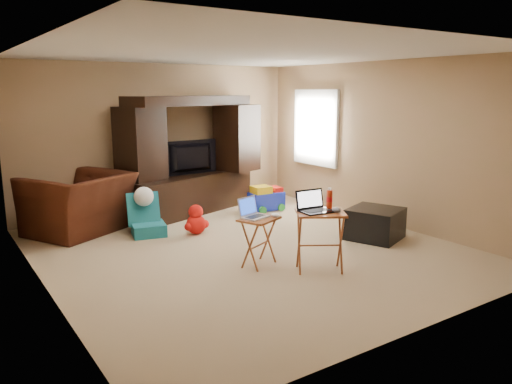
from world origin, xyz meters
TOP-DOWN VIEW (x-y plane):
  - floor at (0.00, 0.00)m, footprint 5.50×5.50m
  - ceiling at (0.00, 0.00)m, footprint 5.50×5.50m
  - wall_back at (0.00, 2.75)m, footprint 5.00×0.00m
  - wall_front at (0.00, -2.75)m, footprint 5.00×0.00m
  - wall_left at (-2.50, 0.00)m, footprint 0.00×5.50m
  - wall_right at (2.50, 0.00)m, footprint 0.00×5.50m
  - window_pane at (2.48, 1.55)m, footprint 0.00×1.20m
  - window_frame at (2.46, 1.55)m, footprint 0.06×1.14m
  - entertainment_center at (0.34, 2.25)m, footprint 2.47×1.32m
  - television at (0.34, 2.20)m, footprint 1.00×0.18m
  - recliner at (-1.61, 2.02)m, footprint 1.72×1.66m
  - child_rocker at (-0.84, 1.33)m, footprint 0.57×0.62m
  - plush_toy at (-0.24, 1.01)m, footprint 0.40×0.33m
  - push_toy at (1.44, 1.62)m, footprint 0.64×0.48m
  - ottoman at (1.74, -0.61)m, footprint 0.87×0.87m
  - tray_table_left at (-0.23, -0.60)m, footprint 0.55×0.50m
  - tray_table_right at (0.25, -1.15)m, footprint 0.69×0.65m
  - laptop_left at (-0.26, -0.57)m, footprint 0.36×0.33m
  - laptop_right at (0.21, -1.13)m, footprint 0.39×0.33m
  - mouse_left at (-0.04, -0.67)m, footprint 0.11×0.14m
  - mouse_right at (0.38, -1.27)m, footprint 0.13×0.16m
  - water_bottle at (0.45, -1.07)m, footprint 0.07×0.07m

SIDE VIEW (x-z plane):
  - floor at x=0.00m, z-range 0.00..0.00m
  - ottoman at x=1.74m, z-range 0.00..0.43m
  - plush_toy at x=-0.24m, z-range 0.00..0.44m
  - push_toy at x=1.44m, z-range 0.00..0.45m
  - tray_table_left at x=-0.23m, z-range 0.00..0.58m
  - child_rocker at x=-0.84m, z-range 0.00..0.61m
  - tray_table_right at x=0.25m, z-range 0.00..0.70m
  - recliner at x=-1.61m, z-range 0.00..0.87m
  - mouse_left at x=-0.04m, z-range 0.58..0.63m
  - laptop_left at x=-0.26m, z-range 0.58..0.82m
  - mouse_right at x=0.38m, z-range 0.70..0.76m
  - water_bottle at x=0.45m, z-range 0.70..0.92m
  - laptop_right at x=0.21m, z-range 0.70..0.94m
  - television at x=0.34m, z-range 0.66..1.23m
  - entertainment_center at x=0.34m, z-range 0.00..1.97m
  - wall_back at x=0.00m, z-range -1.25..3.75m
  - wall_front at x=0.00m, z-range -1.25..3.75m
  - wall_left at x=-2.50m, z-range -1.50..4.00m
  - wall_right at x=2.50m, z-range -1.50..4.00m
  - window_pane at x=2.48m, z-range 0.80..2.00m
  - window_frame at x=2.46m, z-range 0.73..2.07m
  - ceiling at x=0.00m, z-range 2.50..2.50m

